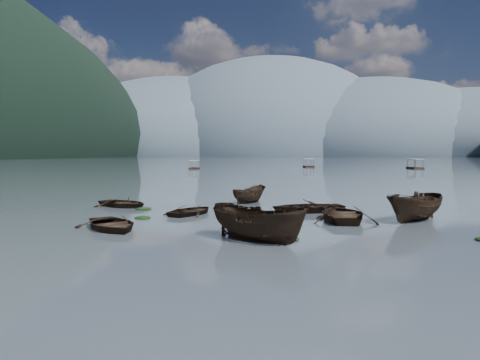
# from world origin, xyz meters

# --- Properties ---
(ground_plane) EXTENTS (2400.00, 2400.00, 0.00)m
(ground_plane) POSITION_xyz_m (0.00, 0.00, 0.00)
(ground_plane) COLOR #4B545E
(haze_mtn_a) EXTENTS (520.00, 520.00, 280.00)m
(haze_mtn_a) POSITION_xyz_m (-260.00, 900.00, 0.00)
(haze_mtn_a) COLOR #475666
(haze_mtn_a) RESTS_ON ground
(haze_mtn_b) EXTENTS (520.00, 520.00, 340.00)m
(haze_mtn_b) POSITION_xyz_m (-60.00, 900.00, 0.00)
(haze_mtn_b) COLOR #475666
(haze_mtn_b) RESTS_ON ground
(haze_mtn_c) EXTENTS (520.00, 520.00, 260.00)m
(haze_mtn_c) POSITION_xyz_m (140.00, 900.00, 0.00)
(haze_mtn_c) COLOR #475666
(haze_mtn_c) RESTS_ON ground
(haze_mtn_d) EXTENTS (520.00, 520.00, 220.00)m
(haze_mtn_d) POSITION_xyz_m (320.00, 900.00, 0.00)
(haze_mtn_d) COLOR #475666
(haze_mtn_d) RESTS_ON ground
(rowboat_0) EXTENTS (5.17, 5.26, 0.89)m
(rowboat_0) POSITION_xyz_m (-5.28, 2.77, 0.00)
(rowboat_0) COLOR black
(rowboat_0) RESTS_ON ground
(rowboat_1) EXTENTS (3.96, 4.57, 0.79)m
(rowboat_1) POSITION_xyz_m (-2.63, 8.77, 0.00)
(rowboat_1) COLOR black
(rowboat_1) RESTS_ON ground
(rowboat_2) EXTENTS (5.23, 4.26, 1.93)m
(rowboat_2) POSITION_xyz_m (2.40, 0.80, 0.00)
(rowboat_2) COLOR black
(rowboat_2) RESTS_ON ground
(rowboat_3) EXTENTS (3.75, 5.13, 1.04)m
(rowboat_3) POSITION_xyz_m (6.64, 7.68, 0.00)
(rowboat_3) COLOR black
(rowboat_3) RESTS_ON ground
(rowboat_5) EXTENTS (4.67, 4.90, 1.90)m
(rowboat_5) POSITION_xyz_m (10.68, 7.59, 0.00)
(rowboat_5) COLOR black
(rowboat_5) RESTS_ON ground
(rowboat_6) EXTENTS (5.19, 4.62, 0.89)m
(rowboat_6) POSITION_xyz_m (-8.53, 11.76, 0.00)
(rowboat_6) COLOR black
(rowboat_6) RESTS_ON ground
(rowboat_7) EXTENTS (5.66, 4.78, 1.00)m
(rowboat_7) POSITION_xyz_m (4.65, 10.86, 0.00)
(rowboat_7) COLOR black
(rowboat_7) RESTS_ON ground
(rowboat_8) EXTENTS (3.08, 4.22, 1.53)m
(rowboat_8) POSITION_xyz_m (0.23, 15.56, 0.00)
(rowboat_8) COLOR black
(rowboat_8) RESTS_ON ground
(weed_clump_1) EXTENTS (0.94, 0.76, 0.21)m
(weed_clump_1) POSITION_xyz_m (-5.05, 6.48, 0.00)
(weed_clump_1) COLOR black
(weed_clump_1) RESTS_ON ground
(weed_clump_2) EXTENTS (1.12, 0.90, 0.24)m
(weed_clump_2) POSITION_xyz_m (3.61, 1.21, 0.00)
(weed_clump_2) COLOR black
(weed_clump_2) RESTS_ON ground
(weed_clump_3) EXTENTS (0.90, 0.76, 0.20)m
(weed_clump_3) POSITION_xyz_m (0.16, 9.84, 0.00)
(weed_clump_3) COLOR black
(weed_clump_3) RESTS_ON ground
(weed_clump_5) EXTENTS (1.10, 0.89, 0.23)m
(weed_clump_5) POSITION_xyz_m (-6.46, 10.33, 0.00)
(weed_clump_5) COLOR black
(weed_clump_5) RESTS_ON ground
(weed_clump_6) EXTENTS (0.86, 0.72, 0.18)m
(weed_clump_6) POSITION_xyz_m (-0.25, 8.09, 0.00)
(weed_clump_6) COLOR black
(weed_clump_6) RESTS_ON ground
(weed_clump_7) EXTENTS (1.21, 0.97, 0.26)m
(weed_clump_7) POSITION_xyz_m (6.59, 7.67, 0.00)
(weed_clump_7) COLOR black
(weed_clump_7) RESTS_ON ground
(pontoon_left) EXTENTS (2.90, 5.77, 2.13)m
(pontoon_left) POSITION_xyz_m (-23.15, 90.72, 0.00)
(pontoon_left) COLOR black
(pontoon_left) RESTS_ON ground
(pontoon_centre) EXTENTS (3.46, 6.64, 2.43)m
(pontoon_centre) POSITION_xyz_m (6.61, 110.80, 0.00)
(pontoon_centre) COLOR black
(pontoon_centre) RESTS_ON ground
(pontoon_right) EXTENTS (3.23, 6.65, 2.47)m
(pontoon_right) POSITION_xyz_m (34.47, 101.70, 0.00)
(pontoon_right) COLOR black
(pontoon_right) RESTS_ON ground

